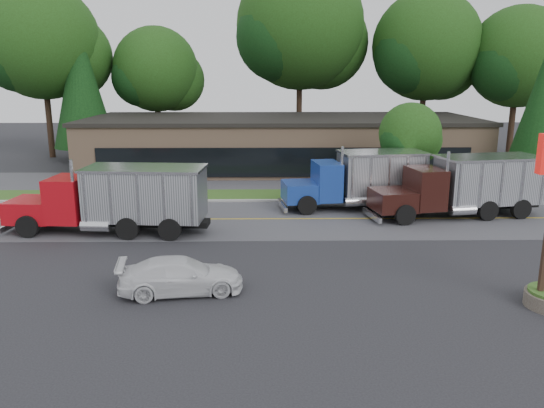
{
  "coord_description": "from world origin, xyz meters",
  "views": [
    {
      "loc": [
        0.59,
        -19.26,
        7.77
      ],
      "look_at": [
        0.92,
        5.17,
        1.8
      ],
      "focal_mm": 35.0,
      "sensor_mm": 36.0,
      "label": 1
    }
  ],
  "objects": [
    {
      "name": "tree_far_e",
      "position": [
        24.15,
        31.12,
        8.92
      ],
      "size": [
        9.8,
        9.22,
        13.98
      ],
      "color": "#382619",
      "rests_on": "ground"
    },
    {
      "name": "tree_verge",
      "position": [
        10.06,
        15.05,
        3.86
      ],
      "size": [
        4.25,
        4.0,
        6.07
      ],
      "color": "#382619",
      "rests_on": "ground"
    },
    {
      "name": "curb",
      "position": [
        0.0,
        13.2,
        0.0
      ],
      "size": [
        60.0,
        0.3,
        0.12
      ],
      "primitive_type": "cube",
      "color": "#9E9E99",
      "rests_on": "ground"
    },
    {
      "name": "evergreen_right",
      "position": [
        20.0,
        18.0,
        5.45
      ],
      "size": [
        4.37,
        4.37,
        9.92
      ],
      "color": "#382619",
      "rests_on": "ground"
    },
    {
      "name": "dump_truck_blue",
      "position": [
        6.36,
        11.53,
        1.81
      ],
      "size": [
        8.66,
        3.69,
        3.36
      ],
      "rotation": [
        0.0,
        0.0,
        3.28
      ],
      "color": "black",
      "rests_on": "ground"
    },
    {
      "name": "center_line",
      "position": [
        0.0,
        9.0,
        0.0
      ],
      "size": [
        60.0,
        0.12,
        0.01
      ],
      "primitive_type": "cube",
      "color": "gold",
      "rests_on": "ground"
    },
    {
      "name": "tree_far_d",
      "position": [
        16.17,
        33.13,
        9.94
      ],
      "size": [
        10.91,
        10.27,
        15.57
      ],
      "color": "#382619",
      "rests_on": "ground"
    },
    {
      "name": "tree_far_a",
      "position": [
        -19.83,
        32.14,
        10.27
      ],
      "size": [
        11.28,
        10.62,
        16.1
      ],
      "color": "#382619",
      "rests_on": "ground"
    },
    {
      "name": "rally_car",
      "position": [
        -2.49,
        -1.08,
        0.65
      ],
      "size": [
        4.72,
        2.48,
        1.3
      ],
      "primitive_type": "imported",
      "rotation": [
        0.0,
        0.0,
        1.72
      ],
      "color": "silver",
      "rests_on": "ground"
    },
    {
      "name": "ground",
      "position": [
        0.0,
        0.0,
        0.0
      ],
      "size": [
        140.0,
        140.0,
        0.0
      ],
      "primitive_type": "plane",
      "color": "#2F2F33",
      "rests_on": "ground"
    },
    {
      "name": "road",
      "position": [
        0.0,
        9.0,
        0.0
      ],
      "size": [
        60.0,
        8.0,
        0.02
      ],
      "primitive_type": "cube",
      "color": "#5A5A5F",
      "rests_on": "ground"
    },
    {
      "name": "far_parking",
      "position": [
        0.0,
        20.0,
        0.0
      ],
      "size": [
        60.0,
        7.0,
        0.02
      ],
      "primitive_type": "cube",
      "color": "#5A5A5F",
      "rests_on": "ground"
    },
    {
      "name": "dump_truck_red",
      "position": [
        -6.7,
        6.55,
        1.81
      ],
      "size": [
        10.18,
        3.37,
        3.36
      ],
      "rotation": [
        0.0,
        0.0,
        3.06
      ],
      "color": "black",
      "rests_on": "ground"
    },
    {
      "name": "evergreen_left",
      "position": [
        -16.0,
        30.0,
        6.93
      ],
      "size": [
        5.55,
        5.55,
        12.61
      ],
      "color": "#382619",
      "rests_on": "ground"
    },
    {
      "name": "strip_mall",
      "position": [
        2.0,
        26.0,
        2.0
      ],
      "size": [
        32.0,
        12.0,
        4.0
      ],
      "primitive_type": "cube",
      "color": "tan",
      "rests_on": "ground"
    },
    {
      "name": "tree_far_b",
      "position": [
        -9.87,
        34.1,
        7.89
      ],
      "size": [
        8.67,
        8.16,
        12.37
      ],
      "color": "#382619",
      "rests_on": "ground"
    },
    {
      "name": "tree_far_c",
      "position": [
        4.2,
        34.16,
        11.79
      ],
      "size": [
        12.95,
        12.19,
        18.47
      ],
      "color": "#382619",
      "rests_on": "ground"
    },
    {
      "name": "dump_truck_maroon",
      "position": [
        11.83,
        9.54,
        1.81
      ],
      "size": [
        9.87,
        4.12,
        3.36
      ],
      "rotation": [
        0.0,
        0.0,
        3.31
      ],
      "color": "black",
      "rests_on": "ground"
    },
    {
      "name": "grass_verge",
      "position": [
        0.0,
        15.0,
        0.0
      ],
      "size": [
        60.0,
        3.4,
        0.03
      ],
      "primitive_type": "cube",
      "color": "#315A1E",
      "rests_on": "ground"
    }
  ]
}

